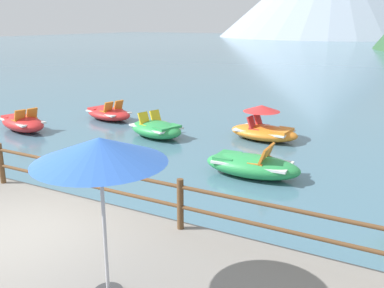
{
  "coord_description": "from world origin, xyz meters",
  "views": [
    {
      "loc": [
        5.95,
        -4.54,
        4.01
      ],
      "look_at": [
        0.73,
        5.0,
        0.9
      ],
      "focal_mm": 40.18,
      "sensor_mm": 36.0,
      "label": 1
    }
  ],
  "objects_px": {
    "pedal_boat_2": "(156,129)",
    "pedal_boat_3": "(109,113)",
    "pedal_boat_1": "(252,165)",
    "pedal_boat_4": "(264,128)",
    "beach_umbrella": "(100,153)",
    "pedal_boat_5": "(22,123)"
  },
  "relations": [
    {
      "from": "pedal_boat_1",
      "to": "pedal_boat_3",
      "type": "bearing_deg",
      "value": 154.98
    },
    {
      "from": "beach_umbrella",
      "to": "pedal_boat_4",
      "type": "height_order",
      "value": "beach_umbrella"
    },
    {
      "from": "pedal_boat_2",
      "to": "pedal_boat_5",
      "type": "distance_m",
      "value": 5.26
    },
    {
      "from": "pedal_boat_2",
      "to": "pedal_boat_4",
      "type": "distance_m",
      "value": 3.82
    },
    {
      "from": "beach_umbrella",
      "to": "pedal_boat_5",
      "type": "height_order",
      "value": "beach_umbrella"
    },
    {
      "from": "pedal_boat_3",
      "to": "beach_umbrella",
      "type": "bearing_deg",
      "value": -50.66
    },
    {
      "from": "beach_umbrella",
      "to": "pedal_boat_3",
      "type": "distance_m",
      "value": 13.2
    },
    {
      "from": "pedal_boat_1",
      "to": "pedal_boat_2",
      "type": "bearing_deg",
      "value": 153.79
    },
    {
      "from": "pedal_boat_1",
      "to": "pedal_boat_4",
      "type": "distance_m",
      "value": 3.85
    },
    {
      "from": "pedal_boat_3",
      "to": "pedal_boat_5",
      "type": "bearing_deg",
      "value": -117.47
    },
    {
      "from": "pedal_boat_2",
      "to": "pedal_boat_3",
      "type": "distance_m",
      "value": 3.67
    },
    {
      "from": "pedal_boat_1",
      "to": "pedal_boat_3",
      "type": "height_order",
      "value": "pedal_boat_1"
    },
    {
      "from": "beach_umbrella",
      "to": "pedal_boat_5",
      "type": "bearing_deg",
      "value": 144.83
    },
    {
      "from": "pedal_boat_1",
      "to": "pedal_boat_4",
      "type": "xyz_separation_m",
      "value": [
        -0.99,
        3.72,
        0.09
      ]
    },
    {
      "from": "pedal_boat_5",
      "to": "pedal_boat_1",
      "type": "bearing_deg",
      "value": -3.39
    },
    {
      "from": "pedal_boat_2",
      "to": "pedal_boat_3",
      "type": "bearing_deg",
      "value": 156.6
    },
    {
      "from": "pedal_boat_2",
      "to": "pedal_boat_4",
      "type": "height_order",
      "value": "pedal_boat_4"
    },
    {
      "from": "beach_umbrella",
      "to": "pedal_boat_3",
      "type": "height_order",
      "value": "beach_umbrella"
    },
    {
      "from": "pedal_boat_2",
      "to": "pedal_boat_4",
      "type": "xyz_separation_m",
      "value": [
        3.51,
        1.51,
        0.1
      ]
    },
    {
      "from": "beach_umbrella",
      "to": "pedal_boat_3",
      "type": "bearing_deg",
      "value": 129.34
    },
    {
      "from": "pedal_boat_2",
      "to": "pedal_boat_3",
      "type": "height_order",
      "value": "pedal_boat_2"
    },
    {
      "from": "pedal_boat_1",
      "to": "pedal_boat_4",
      "type": "relative_size",
      "value": 1.04
    }
  ]
}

